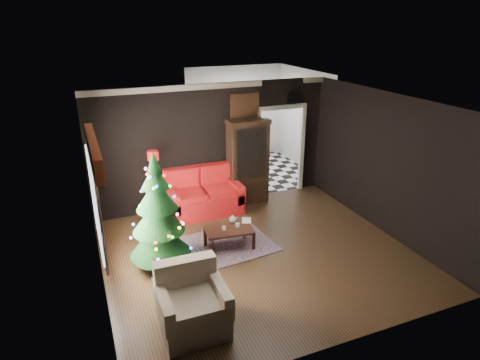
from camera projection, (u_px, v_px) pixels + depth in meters
name	position (u px, v px, depth m)	size (l,w,h in m)	color
floor	(258.00, 254.00, 7.70)	(5.50, 5.50, 0.00)	black
ceiling	(261.00, 104.00, 6.67)	(5.50, 5.50, 0.00)	white
wall_back	(213.00, 146.00, 9.33)	(5.50, 5.50, 0.00)	black
wall_front	(345.00, 256.00, 5.03)	(5.50, 5.50, 0.00)	black
wall_left	(94.00, 210.00, 6.22)	(5.50, 5.50, 0.00)	black
wall_right	(386.00, 164.00, 8.15)	(5.50, 5.50, 0.00)	black
doorway	(280.00, 152.00, 10.06)	(1.10, 0.10, 2.10)	silver
left_window	(95.00, 202.00, 6.38)	(0.05, 1.60, 1.40)	white
valance	(94.00, 151.00, 6.11)	(0.12, 2.10, 0.35)	maroon
kitchen_floor	(254.00, 172.00, 11.74)	(3.00, 3.00, 0.00)	white
kitchen_window	(235.00, 103.00, 12.36)	(0.70, 0.06, 0.70)	white
rug	(222.00, 246.00, 7.95)	(1.90, 1.38, 0.01)	#2B1E26
loveseat	(204.00, 192.00, 9.14)	(1.70, 0.90, 1.00)	maroon
curio_cabinet	(248.00, 163.00, 9.56)	(0.90, 0.45, 1.90)	black
floor_lamp	(155.00, 185.00, 8.65)	(0.25, 0.25, 1.50)	black
christmas_tree	(158.00, 213.00, 6.93)	(1.06, 1.06, 2.02)	black
armchair	(192.00, 301.00, 5.69)	(0.94, 0.94, 0.96)	tan
coffee_table	(229.00, 238.00, 7.81)	(0.88, 0.53, 0.40)	black
teapot	(233.00, 219.00, 7.95)	(0.16, 0.16, 0.15)	silver
cup_a	(238.00, 225.00, 7.82)	(0.08, 0.08, 0.07)	white
cup_b	(224.00, 228.00, 7.70)	(0.08, 0.08, 0.07)	beige
book	(242.00, 215.00, 8.00)	(0.18, 0.02, 0.24)	tan
wall_clock	(292.00, 97.00, 9.61)	(0.32, 0.32, 0.06)	white
painting	(245.00, 106.00, 9.25)	(0.62, 0.05, 0.52)	#B48250
kitchen_counter	(238.00, 146.00, 12.60)	(1.80, 0.60, 0.90)	silver
kitchen_table	(249.00, 164.00, 11.24)	(0.70, 0.70, 0.75)	brown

